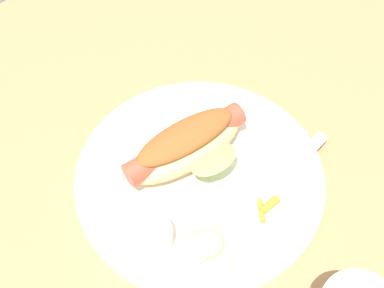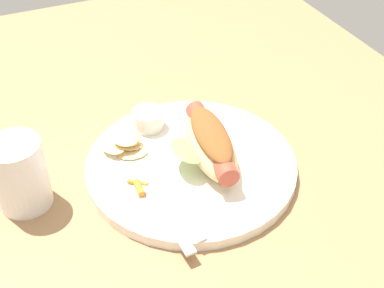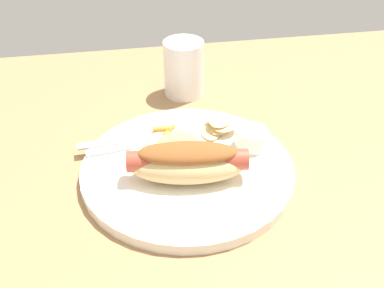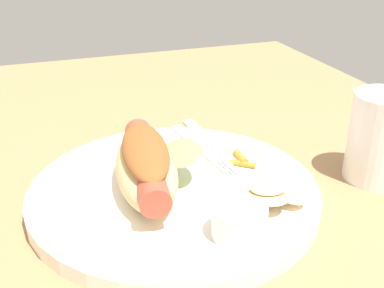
{
  "view_description": "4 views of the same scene",
  "coord_description": "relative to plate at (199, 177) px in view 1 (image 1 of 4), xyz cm",
  "views": [
    {
      "loc": [
        -20.14,
        -23.9,
        51.08
      ],
      "look_at": [
        2.29,
        -0.17,
        5.98
      ],
      "focal_mm": 45.83,
      "sensor_mm": 36.0,
      "label": 1
    },
    {
      "loc": [
        53.03,
        -24.1,
        50.54
      ],
      "look_at": [
        3.95,
        -2.34,
        6.34
      ],
      "focal_mm": 48.88,
      "sensor_mm": 36.0,
      "label": 2
    },
    {
      "loc": [
        10.1,
        48.68,
        42.64
      ],
      "look_at": [
        1.26,
        -2.79,
        4.34
      ],
      "focal_mm": 43.64,
      "sensor_mm": 36.0,
      "label": 3
    },
    {
      "loc": [
        -39.08,
        10.9,
        27.02
      ],
      "look_at": [
        2.19,
        -3.65,
        6.04
      ],
      "focal_mm": 45.14,
      "sensor_mm": 36.0,
      "label": 4
    }
  ],
  "objects": [
    {
      "name": "chips_pile",
      "position": [
        -6.18,
        -7.65,
        1.85
      ],
      "size": [
        6.72,
        7.15,
        2.27
      ],
      "color": "#E7C17D",
      "rests_on": "plate"
    },
    {
      "name": "fork",
      "position": [
        7.13,
        -5.52,
        1.0
      ],
      "size": [
        14.6,
        3.09,
        0.4
      ],
      "rotation": [
        0.0,
        0.0,
        3.27
      ],
      "color": "silver",
      "rests_on": "plate"
    },
    {
      "name": "hot_dog",
      "position": [
        0.41,
        2.71,
        3.59
      ],
      "size": [
        16.18,
        10.2,
        5.38
      ],
      "rotation": [
        0.0,
        0.0,
        3.0
      ],
      "color": "#DBB77A",
      "rests_on": "plate"
    },
    {
      "name": "sauce_ramekin",
      "position": [
        -10.0,
        -2.78,
        2.23
      ],
      "size": [
        4.82,
        4.82,
        2.85
      ],
      "primitive_type": "cylinder",
      "color": "white",
      "rests_on": "plate"
    },
    {
      "name": "plate",
      "position": [
        0.0,
        0.0,
        0.0
      ],
      "size": [
        29.87,
        29.87,
        1.6
      ],
      "primitive_type": "cylinder",
      "color": "white",
      "rests_on": "ground_plane"
    },
    {
      "name": "knife",
      "position": [
        8.63,
        -7.14,
        0.98
      ],
      "size": [
        13.45,
        2.29,
        0.36
      ],
      "primitive_type": "cube",
      "rotation": [
        0.0,
        0.0,
        3.21
      ],
      "color": "silver",
      "rests_on": "plate"
    },
    {
      "name": "ground_plane",
      "position": [
        -2.13,
        1.66,
        -1.7
      ],
      "size": [
        120.0,
        90.0,
        1.8
      ],
      "primitive_type": "cube",
      "color": "#9E754C"
    },
    {
      "name": "carrot_garnish",
      "position": [
        2.26,
        -8.64,
        1.23
      ],
      "size": [
        3.66,
        2.62,
        0.97
      ],
      "color": "orange",
      "rests_on": "plate"
    }
  ]
}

